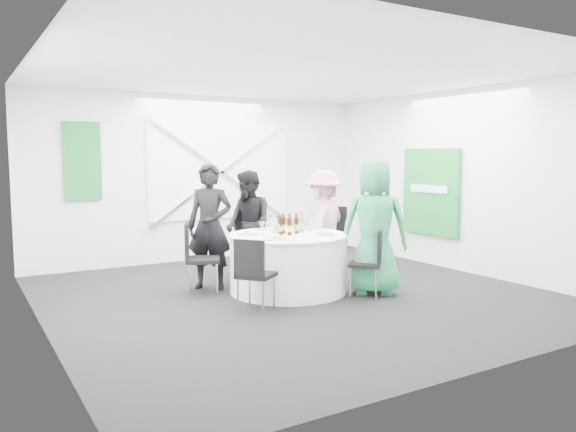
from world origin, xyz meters
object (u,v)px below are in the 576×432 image
chair_front_left (253,269)px  chair_back_right (330,235)px  chair_front_right (371,258)px  banquet_table (288,263)px  person_woman_green (375,227)px  chair_back_left (196,253)px  person_man_back (249,224)px  chair_back (251,236)px  person_man_back_left (210,227)px  clear_water_bottle (274,228)px  person_woman_pink (323,224)px  green_water_bottle (301,224)px

chair_front_left → chair_back_right: bearing=-94.5°
chair_front_right → chair_front_left: 1.61m
banquet_table → person_woman_green: (0.89, -0.67, 0.49)m
chair_back_left → chair_front_left: chair_back_left is taller
chair_back_right → person_man_back: size_ratio=0.65×
chair_back → banquet_table: bearing=-90.0°
person_man_back_left → chair_back: bearing=71.2°
chair_front_left → clear_water_bottle: clear_water_bottle is taller
clear_water_bottle → person_woman_pink: bearing=27.1°
chair_front_right → clear_water_bottle: clear_water_bottle is taller
chair_front_right → person_man_back: (-0.78, 1.86, 0.29)m
chair_back_left → person_man_back_left: bearing=-28.9°
chair_back_left → person_woman_green: bearing=-96.8°
banquet_table → person_man_back_left: 1.15m
chair_front_left → person_man_back_left: bearing=-39.5°
chair_back → person_woman_green: bearing=-62.9°
person_woman_pink → person_man_back: bearing=-60.0°
chair_back → green_water_bottle: 1.20m
banquet_table → chair_back: (0.08, 1.21, 0.20)m
banquet_table → chair_front_left: size_ratio=1.83×
chair_back → person_woman_pink: bearing=-35.7°
chair_back_left → person_man_back: size_ratio=0.59×
chair_front_left → green_water_bottle: 1.35m
chair_front_right → banquet_table: bearing=-90.0°
person_man_back_left → person_woman_pink: 1.73m
chair_back_left → person_man_back_left: size_ratio=0.55×
chair_front_left → person_man_back: person_man_back is taller
person_woman_green → chair_front_left: bearing=36.3°
chair_front_left → person_man_back: (0.82, 1.73, 0.29)m
chair_back → green_water_bottle: (0.15, -1.15, 0.29)m
chair_back_right → chair_front_right: size_ratio=1.20×
person_man_back → person_woman_green: person_woman_green is taller
chair_back → chair_back_right: (1.01, -0.60, 0.02)m
chair_front_right → chair_front_left: chair_front_right is taller
clear_water_bottle → chair_front_right: bearing=-35.5°
chair_back → chair_back_left: (-1.17, -0.75, -0.04)m
chair_back_right → green_water_bottle: (-0.86, -0.55, 0.27)m
banquet_table → person_man_back: 1.15m
chair_back → chair_front_right: 2.11m
chair_back_left → person_woman_green: person_woman_green is taller
green_water_bottle → chair_front_left: bearing=-147.0°
banquet_table → person_woman_pink: 1.13m
chair_front_left → person_man_back: size_ratio=0.54×
green_water_bottle → chair_back: bearing=97.6°
chair_back → chair_back_right: 1.18m
chair_back → person_man_back_left: size_ratio=0.59×
chair_back → person_woman_green: size_ratio=0.56×
banquet_table → clear_water_bottle: (-0.25, -0.07, 0.48)m
banquet_table → person_man_back_left: bearing=139.2°
person_man_back_left → person_woman_green: (1.69, -1.36, 0.04)m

